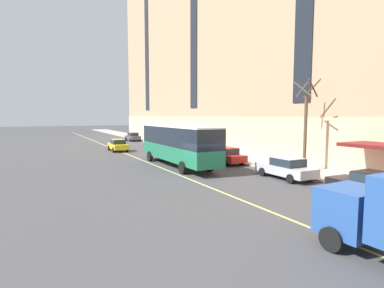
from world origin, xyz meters
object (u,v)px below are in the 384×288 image
parked_car_red_1 (225,155)px  parked_car_silver_5 (286,168)px  parked_car_black_2 (373,186)px  parked_car_darkgray_3 (176,146)px  street_tree_mid_block (306,124)px  parked_car_silver_0 (154,141)px  fire_hydrant (245,159)px  parked_car_darkgray_4 (133,137)px  taxi_cab (118,145)px  city_bus (178,143)px

parked_car_red_1 → parked_car_silver_5: same height
parked_car_red_1 → parked_car_black_2: 14.29m
parked_car_darkgray_3 → street_tree_mid_block: (3.45, -17.36, 3.11)m
parked_car_silver_0 → parked_car_silver_5: bearing=-90.1°
parked_car_darkgray_3 → parked_car_silver_5: bearing=-89.5°
parked_car_silver_5 → street_tree_mid_block: bearing=20.4°
parked_car_red_1 → fire_hydrant: bearing=-34.8°
parked_car_black_2 → fire_hydrant: parked_car_black_2 is taller
parked_car_silver_0 → parked_car_darkgray_4: bearing=90.2°
parked_car_darkgray_4 → parked_car_black_2: bearing=-90.2°
parked_car_darkgray_3 → parked_car_silver_5: size_ratio=1.01×
parked_car_darkgray_3 → taxi_cab: 7.65m
parked_car_silver_5 → taxi_cab: (-6.46, 22.91, -0.00)m
parked_car_darkgray_4 → city_bus: bearing=-99.0°
parked_car_darkgray_3 → taxi_cab: same height
parked_car_darkgray_3 → city_bus: bearing=-114.1°
parked_car_silver_0 → street_tree_mid_block: size_ratio=0.63×
parked_car_black_2 → taxi_cab: 29.98m
parked_car_silver_0 → parked_car_red_1: (-0.02, -19.07, 0.00)m
parked_car_darkgray_3 → parked_car_silver_5: (0.15, -18.58, 0.00)m
parked_car_silver_0 → parked_car_darkgray_3: bearing=-91.4°
parked_car_silver_5 → taxi_cab: bearing=105.7°
city_bus → parked_car_red_1: (4.65, -0.69, -1.35)m
parked_car_red_1 → fire_hydrant: (1.58, -1.10, -0.29)m
parked_car_silver_0 → fire_hydrant: size_ratio=6.41×
parked_car_silver_0 → fire_hydrant: 20.23m
city_bus → fire_hydrant: 6.68m
parked_car_silver_5 → fire_hydrant: 6.99m
street_tree_mid_block → parked_car_darkgray_3: bearing=101.2°
parked_car_red_1 → parked_car_darkgray_3: bearing=91.0°
city_bus → parked_car_black_2: bearing=-73.3°
parked_car_silver_0 → street_tree_mid_block: street_tree_mid_block is taller
street_tree_mid_block → fire_hydrant: size_ratio=10.21×
parked_car_black_2 → parked_car_silver_5: (0.12, 6.39, 0.00)m
city_bus → parked_car_silver_5: size_ratio=2.54×
parked_car_silver_0 → parked_car_red_1: size_ratio=0.96×
parked_car_darkgray_3 → parked_car_darkgray_4: bearing=89.5°
parked_car_silver_0 → parked_car_red_1: same height
city_bus → parked_car_silver_5: (4.61, -8.59, -1.35)m
city_bus → street_tree_mid_block: size_ratio=1.61×
taxi_cab → fire_hydrant: size_ratio=6.11×
parked_car_black_2 → parked_car_darkgray_3: (-0.03, 24.97, -0.00)m
taxi_cab → street_tree_mid_block: 23.98m
parked_car_darkgray_4 → fire_hydrant: parked_car_darkgray_4 is taller
parked_car_silver_0 → parked_car_red_1: bearing=-90.1°
parked_car_red_1 → street_tree_mid_block: (3.26, -6.67, 3.10)m
city_bus → parked_car_red_1: size_ratio=2.47×
parked_car_silver_5 → parked_car_darkgray_3: bearing=90.5°
parked_car_silver_0 → parked_car_silver_5: 26.96m
parked_car_red_1 → parked_car_black_2: bearing=-90.6°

